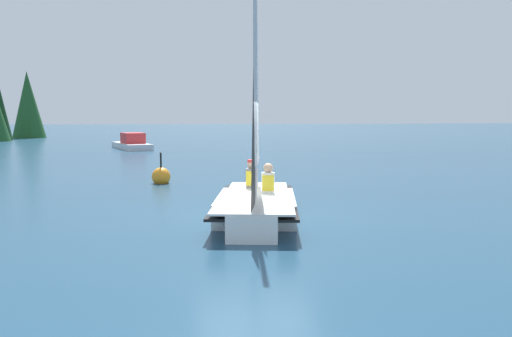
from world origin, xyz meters
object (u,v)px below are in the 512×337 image
at_px(sailor_helm, 268,187).
at_px(motorboat_distant, 132,143).
at_px(buoy_marker, 161,176).
at_px(sailor_crew, 252,182).
at_px(sailboat_main, 256,188).

xyz_separation_m(sailor_helm, motorboat_distant, (-23.63, -4.98, -0.24)).
bearing_deg(sailor_helm, motorboat_distant, -156.95).
bearing_deg(buoy_marker, sailor_crew, 25.37).
xyz_separation_m(sailboat_main, buoy_marker, (-6.08, -2.21, -0.43)).
distance_m(sailboat_main, sailor_crew, 1.24).
xyz_separation_m(sailor_crew, motorboat_distant, (-22.73, -4.74, -0.25)).
bearing_deg(sailboat_main, buoy_marker, -148.87).
height_order(sailboat_main, sailor_helm, sailboat_main).
relative_size(sailboat_main, motorboat_distant, 0.95).
bearing_deg(sailor_crew, sailor_helm, 25.94).
xyz_separation_m(sailor_helm, sailor_crew, (-0.90, -0.24, 0.01)).
bearing_deg(sailor_helm, sailboat_main, -33.58).
bearing_deg(sailor_crew, buoy_marker, -143.47).
height_order(sailboat_main, buoy_marker, sailboat_main).
distance_m(sailboat_main, motorboat_distant, 24.41).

